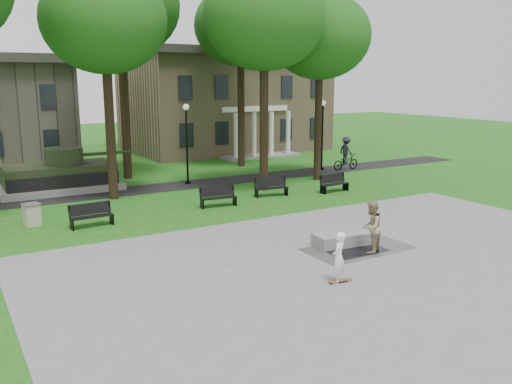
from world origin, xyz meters
TOP-DOWN VIEW (x-y plane):
  - ground at (0.00, 0.00)m, footprint 120.00×120.00m
  - plaza at (0.00, -5.00)m, footprint 22.00×16.00m
  - footpath at (0.00, 12.00)m, footprint 44.00×2.60m
  - building_right at (10.00, 26.00)m, footprint 17.00×12.00m
  - tree_1 at (-4.50, 10.50)m, footprint 6.20×6.20m
  - tree_2 at (3.50, 8.50)m, footprint 6.60×6.60m
  - tree_3 at (8.00, 9.50)m, footprint 6.00×6.00m
  - tree_4 at (-2.00, 16.00)m, footprint 7.20×7.20m
  - tree_5 at (6.50, 16.50)m, footprint 6.40×6.40m
  - lamp_mid at (0.50, 12.30)m, footprint 0.36×0.36m
  - lamp_right at (10.50, 12.30)m, footprint 0.36×0.36m
  - tank_monument at (-6.46, 14.00)m, footprint 7.45×3.40m
  - puddle at (0.61, -2.82)m, footprint 2.20×1.20m
  - concrete_block at (0.63, -1.92)m, footprint 2.30×1.24m
  - skateboard at (-1.92, -4.92)m, footprint 0.80×0.28m
  - skateboarder at (-1.98, -4.87)m, footprint 0.70×0.64m
  - friend_watching at (0.90, -3.16)m, footprint 1.15×1.07m
  - cyclist at (11.85, 11.36)m, footprint 2.14×1.22m
  - park_bench_0 at (-6.88, 5.58)m, footprint 1.82×0.62m
  - park_bench_1 at (-0.60, 6.12)m, footprint 1.84×0.73m
  - park_bench_2 at (2.92, 6.85)m, footprint 1.85×0.85m
  - park_bench_3 at (6.53, 6.00)m, footprint 1.83×0.67m
  - trash_bin at (-9.03, 7.04)m, footprint 0.77×0.77m

SIDE VIEW (x-z plane):
  - ground at x=0.00m, z-range 0.00..0.00m
  - footpath at x=0.00m, z-range 0.00..0.01m
  - plaza at x=0.00m, z-range 0.00..0.02m
  - puddle at x=0.61m, z-range 0.02..0.02m
  - skateboard at x=-1.92m, z-range 0.02..0.09m
  - concrete_block at x=0.63m, z-range 0.02..0.47m
  - trash_bin at x=-9.03m, z-range 0.01..0.97m
  - park_bench_0 at x=-6.88m, z-range 0.02..1.02m
  - park_bench_1 at x=-0.60m, z-range 0.02..1.02m
  - park_bench_2 at x=2.92m, z-range 0.02..1.02m
  - park_bench_3 at x=6.53m, z-range 0.02..1.02m
  - skateboarder at x=-1.98m, z-range 0.02..1.62m
  - tank_monument at x=-6.46m, z-range -0.34..2.06m
  - cyclist at x=11.85m, z-range -0.21..2.09m
  - friend_watching at x=0.90m, z-range 0.02..1.92m
  - lamp_mid at x=0.50m, z-range 0.43..5.16m
  - lamp_right at x=10.50m, z-range 0.43..5.16m
  - building_right at x=10.00m, z-range 0.04..8.64m
  - tree_3 at x=8.00m, z-range 3.00..14.19m
  - tree_1 at x=-4.50m, z-range 3.14..14.77m
  - tree_2 at x=3.50m, z-range 3.23..15.40m
  - tree_5 at x=6.50m, z-range 3.45..15.89m
  - tree_4 at x=-2.00m, z-range 3.64..17.14m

